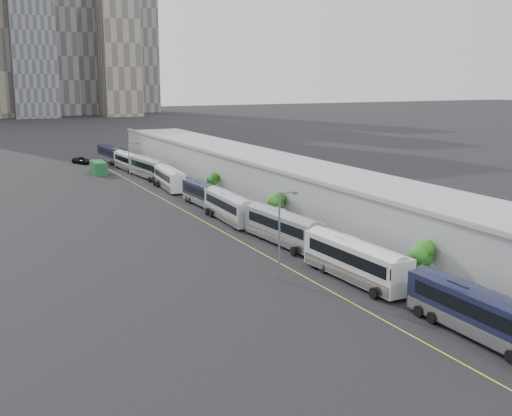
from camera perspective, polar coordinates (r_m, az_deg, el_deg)
sidewalk at (r=82.84m, az=4.50°, el=-1.76°), size 10.00×170.00×0.12m
lane_line at (r=78.22m, az=-2.17°, el=-2.57°), size 0.12×160.00×0.02m
depot at (r=84.17m, az=6.89°, el=0.81°), size 12.45×160.40×7.20m
skyline at (r=341.40m, az=-21.70°, el=16.13°), size 145.00×64.00×120.00m
bus_1 at (r=51.31m, az=18.99°, el=-9.06°), size 2.89×12.94×3.78m
bus_2 at (r=61.79m, az=8.81°, el=-4.95°), size 3.33×13.76×3.99m
bus_3 at (r=74.40m, az=2.46°, el=-2.01°), size 3.63×13.54×3.91m
bus_4 at (r=86.35m, az=-2.39°, el=-0.13°), size 3.18×13.19×3.83m
bus_5 at (r=96.53m, az=-4.59°, el=1.02°), size 2.78×12.25×3.56m
bus_6 at (r=111.83m, az=-7.69°, el=2.45°), size 3.68×13.01×3.75m
bus_7 at (r=124.78m, az=-9.51°, el=3.39°), size 3.87×13.79×3.98m
bus_8 at (r=136.22m, az=-11.25°, el=3.95°), size 3.16×12.82×3.72m
bus_9 at (r=149.39m, az=-12.70°, el=4.57°), size 3.69×13.36×3.86m
tree_1 at (r=59.54m, az=14.41°, el=-3.94°), size 2.27×2.27×4.72m
tree_2 at (r=82.46m, az=1.76°, el=0.58°), size 2.26×2.26×4.54m
tree_3 at (r=102.78m, az=-3.92°, el=2.52°), size 1.74×1.74×3.88m
street_lamp_near at (r=60.82m, az=2.25°, el=-1.90°), size 2.04×0.22×8.54m
street_lamp_far at (r=111.11m, az=-11.10°, el=3.95°), size 2.04×0.22×8.23m
shipping_container at (r=132.34m, az=-13.81°, el=3.50°), size 2.64×6.65×2.57m
suv at (r=149.28m, az=-15.17°, el=4.11°), size 4.39×5.97×1.51m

